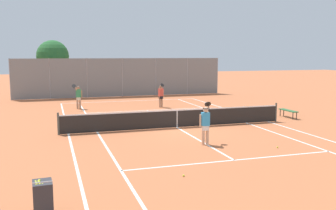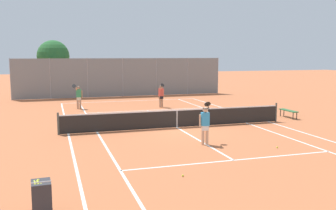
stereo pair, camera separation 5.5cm
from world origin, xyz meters
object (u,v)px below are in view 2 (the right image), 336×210
(player_near_side, at_px, (205,123))
(player_far_left, at_px, (79,96))
(loose_tennis_ball_1, at_px, (198,125))
(courtside_bench, at_px, (288,111))
(loose_tennis_ball_0, at_px, (183,176))
(tree_behind_left, at_px, (53,57))
(loose_tennis_ball_4, at_px, (277,147))
(player_far_right, at_px, (161,95))
(ball_cart, at_px, (41,195))
(loose_tennis_ball_3, at_px, (149,128))
(tennis_net, at_px, (177,118))

(player_near_side, height_order, player_far_left, same)
(loose_tennis_ball_1, distance_m, courtside_bench, 6.24)
(courtside_bench, bearing_deg, loose_tennis_ball_1, -173.06)
(loose_tennis_ball_0, height_order, tree_behind_left, tree_behind_left)
(loose_tennis_ball_0, distance_m, loose_tennis_ball_1, 8.53)
(courtside_bench, xyz_separation_m, tree_behind_left, (-13.36, 17.25, 3.14))
(player_far_left, xyz_separation_m, loose_tennis_ball_0, (2.02, -16.08, -0.89))
(loose_tennis_ball_4, bearing_deg, player_far_right, 95.25)
(player_near_side, height_order, player_far_right, same)
(player_far_right, relative_size, loose_tennis_ball_4, 26.88)
(player_near_side, bearing_deg, ball_cart, -139.88)
(loose_tennis_ball_0, xyz_separation_m, courtside_bench, (9.79, 8.48, 0.38))
(player_far_right, height_order, loose_tennis_ball_1, player_far_right)
(player_far_left, relative_size, player_far_right, 1.00)
(ball_cart, xyz_separation_m, player_far_right, (7.86, 16.84, 0.39))
(loose_tennis_ball_4, bearing_deg, loose_tennis_ball_0, -155.30)
(tree_behind_left, bearing_deg, loose_tennis_ball_4, -70.16)
(loose_tennis_ball_3, relative_size, courtside_bench, 0.04)
(loose_tennis_ball_1, bearing_deg, loose_tennis_ball_3, -179.91)
(tennis_net, height_order, ball_cart, tennis_net)
(player_near_side, distance_m, loose_tennis_ball_1, 4.33)
(loose_tennis_ball_4, bearing_deg, ball_cart, -156.17)
(loose_tennis_ball_0, bearing_deg, ball_cart, -157.22)
(ball_cart, distance_m, player_far_right, 18.59)
(loose_tennis_ball_1, bearing_deg, tennis_net, -172.87)
(ball_cart, height_order, loose_tennis_ball_3, ball_cart)
(tennis_net, xyz_separation_m, courtside_bench, (7.42, 0.91, -0.10))
(loose_tennis_ball_3, bearing_deg, loose_tennis_ball_4, -53.87)
(loose_tennis_ball_0, bearing_deg, player_near_side, 58.01)
(loose_tennis_ball_1, bearing_deg, loose_tennis_ball_0, -115.05)
(ball_cart, bearing_deg, loose_tennis_ball_0, 22.78)
(player_far_right, xyz_separation_m, courtside_bench, (6.07, -6.63, -0.52))
(loose_tennis_ball_3, xyz_separation_m, loose_tennis_ball_4, (3.99, -5.47, 0.00))
(tennis_net, distance_m, loose_tennis_ball_3, 1.55)
(ball_cart, xyz_separation_m, player_far_left, (2.12, 17.82, 0.39))
(player_near_side, height_order, loose_tennis_ball_1, player_near_side)
(loose_tennis_ball_0, bearing_deg, tree_behind_left, 97.90)
(player_far_left, distance_m, loose_tennis_ball_3, 8.91)
(player_near_side, xyz_separation_m, loose_tennis_ball_1, (1.30, 4.03, -0.89))
(player_far_left, xyz_separation_m, loose_tennis_ball_1, (5.63, -8.36, -0.89))
(loose_tennis_ball_4, bearing_deg, tennis_net, 115.43)
(tennis_net, distance_m, player_far_left, 9.59)
(loose_tennis_ball_4, bearing_deg, tree_behind_left, 109.84)
(player_far_right, height_order, courtside_bench, player_far_right)
(player_near_side, relative_size, loose_tennis_ball_1, 26.88)
(player_far_right, relative_size, loose_tennis_ball_0, 26.88)
(ball_cart, bearing_deg, loose_tennis_ball_1, 50.69)
(loose_tennis_ball_0, bearing_deg, player_far_left, 97.16)
(loose_tennis_ball_3, bearing_deg, tennis_net, -5.88)
(loose_tennis_ball_3, xyz_separation_m, tree_behind_left, (-4.48, 18.00, 3.52))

